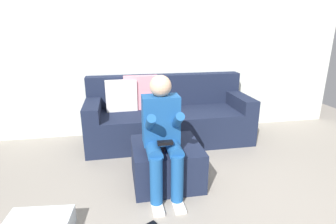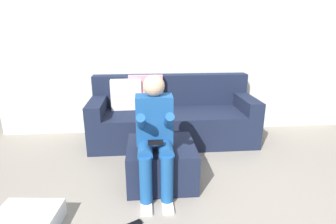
{
  "view_description": "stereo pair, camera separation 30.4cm",
  "coord_description": "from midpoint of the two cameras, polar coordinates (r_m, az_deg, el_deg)",
  "views": [
    {
      "loc": [
        -0.82,
        -1.56,
        1.56
      ],
      "look_at": [
        -0.26,
        1.43,
        0.6
      ],
      "focal_mm": 28.58,
      "sensor_mm": 36.0,
      "label": 1
    },
    {
      "loc": [
        -0.52,
        -1.6,
        1.56
      ],
      "look_at": [
        -0.26,
        1.43,
        0.6
      ],
      "focal_mm": 28.58,
      "sensor_mm": 36.0,
      "label": 2
    }
  ],
  "objects": [
    {
      "name": "person_seated",
      "position": [
        2.5,
        -4.68,
        -4.33
      ],
      "size": [
        0.35,
        0.59,
        1.15
      ],
      "color": "#194C8C",
      "rests_on": "ground_plane"
    },
    {
      "name": "wall_back",
      "position": [
        4.09,
        -1.27,
        12.46
      ],
      "size": [
        5.38,
        0.1,
        2.41
      ],
      "primitive_type": "cube",
      "color": "silver",
      "rests_on": "ground_plane"
    },
    {
      "name": "couch_sectional",
      "position": [
        3.84,
        -2.51,
        -1.09
      ],
      "size": [
        2.27,
        0.86,
        0.93
      ],
      "color": "#192138",
      "rests_on": "ground_plane"
    },
    {
      "name": "ottoman",
      "position": [
        2.85,
        -3.48,
        -10.87
      ],
      "size": [
        0.69,
        0.67,
        0.42
      ],
      "primitive_type": "cube",
      "color": "#192138",
      "rests_on": "ground_plane"
    }
  ]
}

